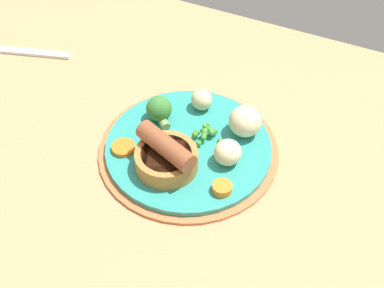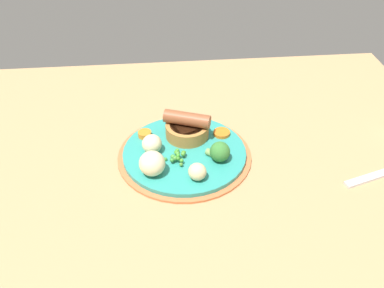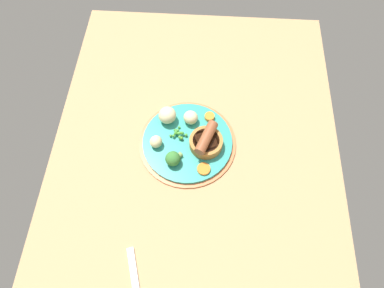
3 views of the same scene
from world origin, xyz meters
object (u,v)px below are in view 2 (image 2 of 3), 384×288
Objects in this scene: potato_chunk_2 at (152,163)px; carrot_slice_2 at (222,133)px; sausage_pudding at (187,127)px; fork at (384,173)px; pea_pile at (177,156)px; broccoli_floret_near at (219,152)px; carrot_slice_0 at (145,134)px; dinner_plate at (185,154)px; potato_chunk_1 at (197,172)px; potato_chunk_0 at (152,144)px.

potato_chunk_2 is 18.69cm from carrot_slice_2.
sausage_pudding reaches higher than fork.
broccoli_floret_near is at bearing 175.24° from pea_pile.
broccoli_floret_near is at bearing -27.52° from fork.
broccoli_floret_near is 1.68× the size of carrot_slice_0.
dinner_plate is at bearing 30.40° from carrot_slice_2.
fork is at bearing 170.60° from pea_pile.
potato_chunk_1 is (4.88, 5.15, -0.26)cm from broccoli_floret_near.
potato_chunk_0 is 12.13cm from potato_chunk_1.
broccoli_floret_near is 8.55cm from carrot_slice_2.
sausage_pudding is 7.61cm from carrot_slice_2.
sausage_pudding is 8.30cm from pea_pile.
fork is (-38.24, 9.20, -0.27)cm from dinner_plate.
carrot_slice_2 is 33.05cm from fork.
carrot_slice_2 is (-7.38, 0.24, -1.81)cm from sausage_pudding.
carrot_slice_2 is at bearing -42.26° from fork.
potato_chunk_1 is at bearing 124.21° from carrot_slice_0.
carrot_slice_2 is at bearing 176.88° from carrot_slice_0.
potato_chunk_0 reaches higher than dinner_plate.
sausage_pudding reaches higher than carrot_slice_0.
pea_pile is 1.46× the size of potato_chunk_1.
potato_chunk_0 is 45.86cm from fork.
potato_chunk_0 is at bearing -4.30° from dinner_plate.
potato_chunk_2 is at bearing -15.72° from potato_chunk_1.
potato_chunk_2 is 1.77× the size of carrot_slice_0.
broccoli_floret_near is at bearing 163.90° from potato_chunk_0.
broccoli_floret_near reaches higher than carrot_slice_2.
potato_chunk_1 reaches higher than carrot_slice_2.
sausage_pudding reaches higher than broccoli_floret_near.
potato_chunk_0 is (7.49, 4.67, -0.26)cm from sausage_pudding.
carrot_slice_0 is at bearing -3.12° from carrot_slice_2.
potato_chunk_2 reaches higher than potato_chunk_1.
sausage_pudding is at bearing -86.98° from potato_chunk_1.
potato_chunk_0 is 1.16× the size of carrot_slice_2.
broccoli_floret_near reaches higher than potato_chunk_1.
carrot_slice_0 is (6.31, -8.41, -0.40)cm from pea_pile.
sausage_pudding reaches higher than potato_chunk_1.
potato_chunk_0 is 0.23× the size of fork.
dinner_plate is 7.75× the size of carrot_slice_2.
pea_pile is at bearing -88.21° from sausage_pudding.
sausage_pudding is at bearing 165.23° from broccoli_floret_near.
broccoli_floret_near is (-5.60, 8.45, -0.24)cm from sausage_pudding.
broccoli_floret_near is 0.26× the size of fork.
fork is (-31.63, 5.91, -3.05)cm from broccoli_floret_near.
sausage_pudding is 3.56× the size of carrot_slice_0.
potato_chunk_1 reaches higher than dinner_plate.
dinner_plate is at bearing -78.47° from potato_chunk_1.
fork is at bearing 167.77° from potato_chunk_0.
pea_pile is at bearing -144.46° from potato_chunk_2.
pea_pile is 1.44× the size of carrot_slice_2.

